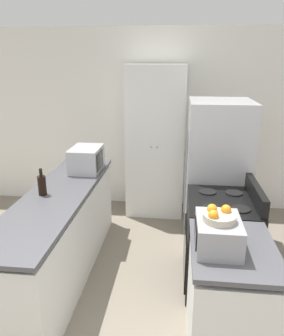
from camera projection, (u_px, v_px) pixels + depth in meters
name	position (u px, v px, depth m)	size (l,w,h in m)	color
wall_back	(153.00, 121.00, 4.83)	(7.00, 0.06, 2.60)	white
counter_left	(60.00, 236.00, 3.36)	(0.60, 2.39, 0.91)	silver
counter_right	(228.00, 302.00, 2.44)	(0.60, 0.80, 0.91)	silver
pantry_cabinet	(156.00, 142.00, 4.61)	(0.80, 0.55, 2.11)	white
stove	(220.00, 242.00, 3.19)	(0.66, 0.77, 1.07)	black
refrigerator	(216.00, 175.00, 3.84)	(0.72, 0.79, 1.74)	#B7B7BC
microwave	(86.00, 159.00, 3.84)	(0.34, 0.46, 0.28)	#B2B2B7
wine_bottle	(42.00, 185.00, 3.15)	(0.08, 0.08, 0.27)	black
toaster_oven	(218.00, 234.00, 2.25)	(0.31, 0.40, 0.21)	#939399
fruit_bowl	(219.00, 216.00, 2.20)	(0.22, 0.22, 0.10)	#B2A893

